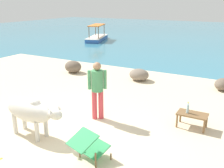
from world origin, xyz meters
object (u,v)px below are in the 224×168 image
Objects in this scene: deck_chair_near at (89,145)px; boat_blue at (97,37)px; bottle at (188,109)px; low_bench_table at (192,116)px; person_standing at (97,86)px; cow at (30,111)px.

deck_chair_near is 17.28m from boat_blue.
low_bench_table is at bearing 9.18° from bottle.
person_standing is at bearing -163.55° from low_bench_table.
low_bench_table is at bearing 37.12° from cow.
deck_chair_near is at bearing -118.37° from bottle.
deck_chair_near reaches higher than low_bench_table.
bottle is (3.20, 2.30, -0.15)m from cow.
deck_chair_near is at bearing 13.32° from boat_blue.
cow is 5.94× the size of bottle.
cow is 1.09× the size of person_standing.
bottle is 0.08× the size of boat_blue.
person_standing is at bearing -162.90° from bottle.
person_standing is at bearing 62.59° from cow.
cow reaches higher than bottle.
low_bench_table is 0.20× the size of boat_blue.
person_standing reaches higher than deck_chair_near.
low_bench_table is 2.95m from deck_chair_near.
low_bench_table is at bearing -108.45° from person_standing.
deck_chair_near is at bearing -120.64° from low_bench_table.
boat_blue is at bearing 130.51° from bottle.
person_standing reaches higher than bottle.
cow is 3.94m from bottle.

